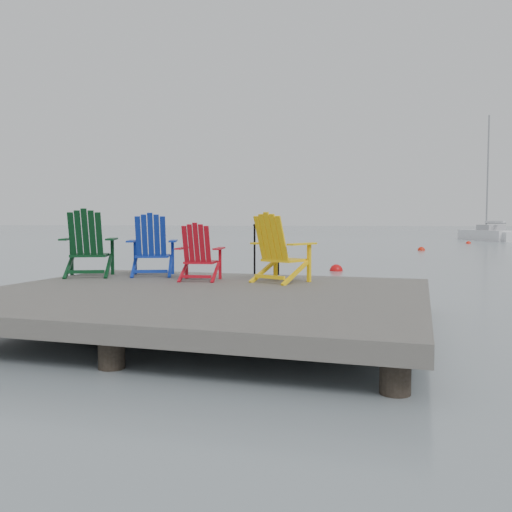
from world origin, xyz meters
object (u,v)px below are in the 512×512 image
(chair_blue, at_px, (152,246))
(chair_red, at_px, (199,253))
(chair_yellow, at_px, (279,248))
(buoy_b, at_px, (421,250))
(handrail, at_px, (266,244))
(chair_green, at_px, (88,244))
(buoy_a, at_px, (336,271))
(sailboat_near, at_px, (488,236))
(buoy_d, at_px, (468,244))

(chair_blue, height_order, chair_red, chair_blue)
(chair_yellow, distance_m, buoy_b, 20.65)
(handrail, height_order, buoy_b, handrail)
(chair_green, xyz_separation_m, chair_red, (2.05, -0.02, -0.11))
(buoy_b, bearing_deg, buoy_a, -100.58)
(handrail, distance_m, sailboat_near, 37.61)
(chair_red, xyz_separation_m, buoy_d, (6.36, 30.63, -0.95))
(chair_yellow, height_order, buoy_d, chair_yellow)
(chair_green, relative_size, chair_red, 1.25)
(chair_blue, xyz_separation_m, sailboat_near, (9.46, 37.66, -0.67))
(chair_yellow, height_order, sailboat_near, sailboat_near)
(chair_yellow, bearing_deg, handrail, 137.29)
(chair_yellow, xyz_separation_m, buoy_d, (5.09, 30.48, -1.03))
(buoy_d, bearing_deg, chair_red, -101.73)
(sailboat_near, distance_m, buoy_d, 7.76)
(sailboat_near, bearing_deg, chair_red, -121.86)
(buoy_d, bearing_deg, buoy_a, -103.30)
(buoy_b, bearing_deg, chair_yellow, -95.84)
(chair_blue, xyz_separation_m, chair_red, (1.07, -0.45, -0.08))
(handrail, distance_m, chair_blue, 2.00)
(chair_red, xyz_separation_m, buoy_a, (0.99, 7.92, -0.95))
(chair_green, height_order, chair_blue, chair_green)
(chair_yellow, bearing_deg, buoy_d, 102.96)
(chair_red, height_order, buoy_b, chair_red)
(chair_yellow, bearing_deg, buoy_a, 114.52)
(handrail, relative_size, chair_green, 0.81)
(chair_red, height_order, buoy_d, chair_red)
(handrail, distance_m, buoy_d, 29.89)
(chair_green, bearing_deg, buoy_b, 51.15)
(sailboat_near, height_order, buoy_a, sailboat_near)
(chair_green, bearing_deg, sailboat_near, 50.53)
(chair_red, distance_m, buoy_a, 8.04)
(handrail, distance_m, chair_yellow, 1.26)
(buoy_d, bearing_deg, chair_green, -105.36)
(buoy_b, xyz_separation_m, buoy_d, (2.99, 9.96, 0.00))
(sailboat_near, relative_size, buoy_b, 27.33)
(buoy_b, height_order, buoy_d, buoy_b)
(buoy_a, xyz_separation_m, buoy_b, (2.38, 12.75, 0.00))
(chair_green, height_order, chair_yellow, chair_green)
(buoy_a, bearing_deg, handrail, -92.16)
(sailboat_near, bearing_deg, chair_yellow, -120.07)
(chair_blue, height_order, buoy_a, chair_blue)
(handrail, relative_size, chair_red, 1.01)
(chair_green, relative_size, buoy_d, 3.32)
(chair_blue, xyz_separation_m, chair_yellow, (2.34, -0.30, -0.00))
(sailboat_near, xyz_separation_m, buoy_d, (-2.03, -7.48, -0.36))
(buoy_b, bearing_deg, handrail, -97.73)
(chair_red, bearing_deg, chair_blue, 147.48)
(chair_green, bearing_deg, buoy_d, 50.50)
(buoy_a, bearing_deg, buoy_b, 79.42)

